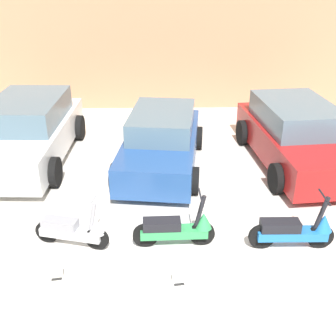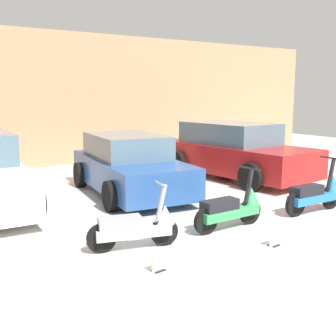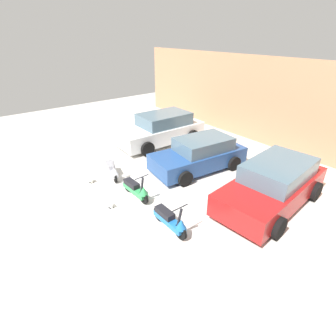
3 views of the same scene
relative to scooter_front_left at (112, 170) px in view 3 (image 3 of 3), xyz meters
The scene contains 10 objects.
ground_plane 2.35m from the scooter_front_left, 24.60° to the right, with size 28.00×28.00×0.00m, color silver.
wall_back 8.09m from the scooter_front_left, 74.49° to the left, with size 19.60×0.12×4.07m, color tan.
scooter_front_left is the anchor object (origin of this frame).
scooter_front_right 1.76m from the scooter_front_left, ahead, with size 1.41×0.51×0.99m.
scooter_front_center 3.76m from the scooter_front_left, ahead, with size 1.45×0.52×1.01m.
car_rear_left 4.05m from the scooter_front_left, 115.41° to the left, with size 2.23×4.42×1.48m.
car_rear_center 3.50m from the scooter_front_left, 64.33° to the left, with size 2.23×4.03×1.31m.
car_rear_right 5.77m from the scooter_front_left, 34.67° to the left, with size 2.37×4.42×1.45m.
placard_near_left_scooter 0.87m from the scooter_front_left, 100.59° to the right, with size 0.20×0.14×0.26m.
placard_near_right_scooter 2.01m from the scooter_front_left, 29.65° to the right, with size 0.20×0.14×0.26m.
Camera 3 is at (6.17, -2.81, 5.05)m, focal length 28.00 mm.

